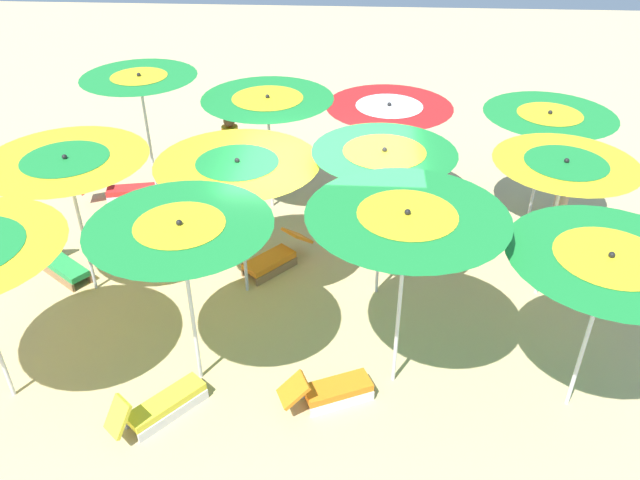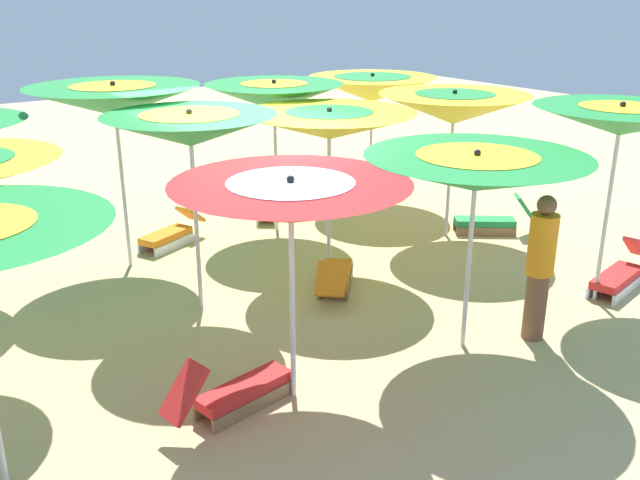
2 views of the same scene
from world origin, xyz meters
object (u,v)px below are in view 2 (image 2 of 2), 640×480
Objects in this scene: lounger_4 at (491,221)px; lounger_5 at (272,204)px; beach_umbrella_1 at (454,108)px; beach_umbrella_3 at (476,173)px; beach_umbrella_8 at (114,101)px; beach_umbrella_4 at (329,125)px; lounger_1 at (170,233)px; lounger_2 at (235,392)px; beachgoer_0 at (540,266)px; beach_umbrella_5 at (274,96)px; beach_umbrella_0 at (621,121)px; lounger_3 at (621,273)px; beach_umbrella_7 at (190,130)px; lounger_0 at (335,276)px; beach_umbrella_2 at (372,88)px; beach_umbrella_6 at (291,202)px.

lounger_4 is 3.66m from lounger_5.
beach_umbrella_1 is 1.00× the size of beach_umbrella_3.
beach_umbrella_8 reaches higher than beach_umbrella_3.
lounger_1 is (-2.16, -1.40, -1.82)m from beach_umbrella_4.
beachgoer_0 reaches higher than lounger_2.
beach_umbrella_5 reaches higher than lounger_1.
beach_umbrella_0 is 1.67× the size of lounger_3.
beach_umbrella_1 is 4.84m from beach_umbrella_8.
beach_umbrella_7 is 2.01× the size of lounger_1.
beach_umbrella_3 is (2.69, -2.42, -0.05)m from beach_umbrella_1.
lounger_1 is 0.82× the size of lounger_3.
lounger_2 is at bearing -16.21° from lounger_3.
beach_umbrella_7 reaches higher than lounger_2.
beach_umbrella_3 is 3.18m from lounger_2.
beach_umbrella_5 is at bearing -130.89° from beach_umbrella_1.
beach_umbrella_8 is 5.95m from lounger_4.
lounger_5 is at bearing -145.13° from beach_umbrella_1.
beach_umbrella_7 reaches higher than beach_umbrella_4.
beach_umbrella_3 is at bearing 74.11° from lounger_4.
beach_umbrella_8 is at bearing -87.70° from beach_umbrella_5.
lounger_2 is 3.53m from beachgoer_0.
beach_umbrella_0 reaches higher than lounger_0.
beachgoer_0 is at bearing 41.44° from lounger_5.
beach_umbrella_2 reaches higher than lounger_0.
beach_umbrella_5 reaches higher than beach_umbrella_3.
beach_umbrella_3 is at bearing -129.98° from lounger_0.
lounger_3 reaches higher than lounger_0.
beach_umbrella_2 is (-2.22, 0.25, 0.02)m from beach_umbrella_1.
beach_umbrella_1 is 3.33m from lounger_3.
lounger_1 is at bearing 63.52° from lounger_2.
lounger_4 is (0.16, 4.99, -1.99)m from beach_umbrella_7.
lounger_1 is at bearing -143.99° from beach_umbrella_0.
beach_umbrella_0 is 3.48m from beach_umbrella_4.
beach_umbrella_3 is at bearing -13.78° from lounger_3.
lounger_4 is at bearing 161.03° from beach_umbrella_0.
beach_umbrella_8 is at bearing -128.78° from beach_umbrella_4.
lounger_4 is (-2.13, 5.14, -1.74)m from beach_umbrella_6.
lounger_5 reaches higher than lounger_1.
lounger_5 is at bearing 165.91° from beach_umbrella_4.
beach_umbrella_5 is 2.09× the size of lounger_5.
beach_umbrella_7 reaches higher than lounger_3.
beach_umbrella_2 is 1.94× the size of lounger_0.
beach_umbrella_4 is 1.04× the size of beach_umbrella_6.
beach_umbrella_0 is 2.02m from beachgoer_0.
lounger_4 is at bearing -108.52° from lounger_3.
beach_umbrella_8 reaches higher than beachgoer_0.
beach_umbrella_5 is 0.93× the size of beach_umbrella_8.
beach_umbrella_7 is at bearing 146.12° from beachgoer_0.
lounger_4 is at bearing 52.10° from beach_umbrella_5.
beach_umbrella_8 is at bearing -110.15° from beach_umbrella_1.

